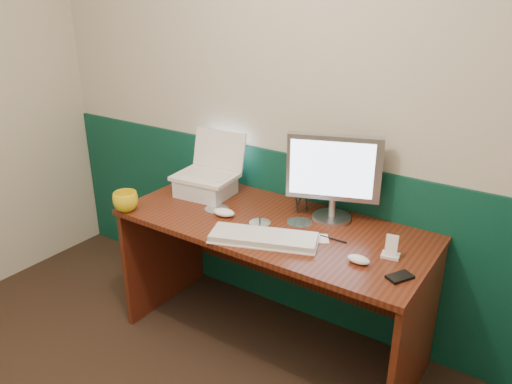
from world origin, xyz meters
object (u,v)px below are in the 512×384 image
Objects in this scene: laptop at (204,155)px; mug at (126,201)px; keyboard at (263,238)px; camcorder at (301,191)px; monitor at (334,177)px; desk at (272,285)px.

mug is at bearing -123.71° from laptop.
keyboard is at bearing 8.37° from mug.
mug is 0.60× the size of camcorder.
camcorder is (-0.18, 0.01, -0.12)m from monitor.
laptop is (-0.51, 0.10, 0.62)m from desk.
desk is 11.97× the size of mug.
keyboard is (0.07, -0.19, 0.39)m from desk.
desk is at bearing -16.59° from laptop.
laptop is 0.69m from keyboard.
monitor is at bearing 28.31° from mug.
laptop reaches higher than desk.
laptop is at bearing 133.44° from keyboard.
mug is (-0.80, -0.12, 0.04)m from keyboard.
camcorder is (-0.02, 0.41, 0.10)m from keyboard.
laptop is at bearing 168.19° from monitor.
monitor reaches higher than mug.
keyboard is 0.81m from mug.
laptop is 0.67× the size of keyboard.
laptop is 1.50× the size of camcorder.
desk is 7.16× the size of camcorder.
monitor is 2.09× the size of camcorder.
desk is 3.20× the size of keyboard.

